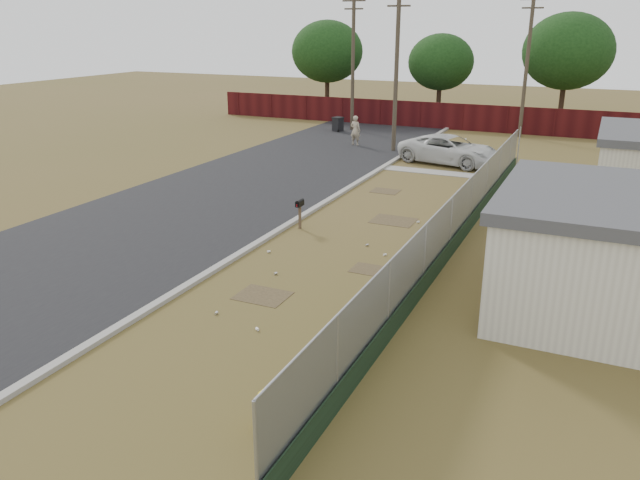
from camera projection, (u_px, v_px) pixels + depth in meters
The scene contains 12 objects.
ground at pixel (357, 244), 20.94m from camera, with size 120.00×120.00×0.00m, color brown.
street at pixel (288, 174), 30.51m from camera, with size 15.10×60.00×0.12m.
chainlink_fence at pixel (458, 225), 20.34m from camera, with size 0.10×27.06×2.02m.
privacy_fence at pixel (407, 114), 44.47m from camera, with size 30.00×0.12×1.80m, color #3F0D0E.
utility_poles at pixel (425, 63), 38.58m from camera, with size 12.60×8.24×9.00m.
horizon_trees at pixel (507, 63), 39.31m from camera, with size 33.32×31.94×7.78m.
fire_hydrant at pixel (264, 411), 11.27m from camera, with size 0.43×0.43×0.84m.
mailbox at pixel (300, 206), 22.25m from camera, with size 0.16×0.47×1.08m.
pickup_truck at pixel (450, 150), 32.69m from camera, with size 2.45×5.31×1.48m, color silver.
pedestrian at pixel (355, 130), 37.59m from camera, with size 0.65×0.43×1.79m, color tan.
trash_bin at pixel (338, 124), 42.55m from camera, with size 0.79×0.85×0.97m.
scattered_litter at pixel (321, 265), 19.03m from camera, with size 3.63×10.07×0.07m.
Camera 1 is at (7.08, -18.46, 7.02)m, focal length 35.00 mm.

